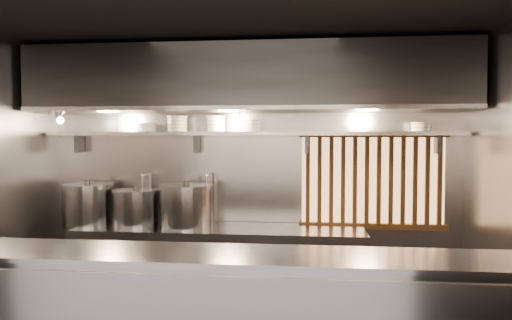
% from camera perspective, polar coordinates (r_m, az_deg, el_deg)
% --- Properties ---
extents(ceiling, '(4.50, 4.50, 0.00)m').
position_cam_1_polar(ceiling, '(4.12, -3.01, 16.06)').
color(ceiling, black).
rests_on(ceiling, wall_back).
extents(wall_back, '(4.50, 0.00, 4.50)m').
position_cam_1_polar(wall_back, '(5.51, -0.43, -1.97)').
color(wall_back, gray).
rests_on(wall_back, floor).
extents(cooking_bench, '(3.00, 0.70, 0.90)m').
position_cam_1_polar(cooking_bench, '(5.36, -4.17, -12.44)').
color(cooking_bench, '#96969B').
rests_on(cooking_bench, floor).
extents(bowl_shelf, '(4.40, 0.34, 0.04)m').
position_cam_1_polar(bowl_shelf, '(5.32, -0.66, 3.04)').
color(bowl_shelf, '#96969B').
rests_on(bowl_shelf, wall_back).
extents(exhaust_hood, '(4.40, 0.81, 0.65)m').
position_cam_1_polar(exhaust_hood, '(5.13, -0.97, 9.15)').
color(exhaust_hood, '#2D2D30').
rests_on(exhaust_hood, ceiling).
extents(wood_screen, '(1.56, 0.09, 1.04)m').
position_cam_1_polar(wood_screen, '(5.47, 13.18, -2.29)').
color(wood_screen, '#FFB672').
rests_on(wood_screen, wall_back).
extents(faucet_left, '(0.04, 0.30, 0.50)m').
position_cam_1_polar(faucet_left, '(5.64, -12.28, -2.87)').
color(faucet_left, silver).
rests_on(faucet_left, wall_back).
extents(faucet_right, '(0.04, 0.30, 0.50)m').
position_cam_1_polar(faucet_right, '(5.46, -5.30, -3.01)').
color(faucet_right, silver).
rests_on(faucet_right, wall_back).
extents(heat_lamp, '(0.25, 0.35, 0.20)m').
position_cam_1_polar(heat_lamp, '(5.44, -21.63, 4.81)').
color(heat_lamp, '#96969B').
rests_on(heat_lamp, exhaust_hood).
extents(pendant_bulb, '(0.09, 0.09, 0.19)m').
position_cam_1_polar(pendant_bulb, '(5.21, -1.92, 3.95)').
color(pendant_bulb, '#2D2D30').
rests_on(pendant_bulb, exhaust_hood).
extents(stock_pot_left, '(0.69, 0.69, 0.48)m').
position_cam_1_polar(stock_pot_left, '(5.69, -18.69, -4.78)').
color(stock_pot_left, '#96969B').
rests_on(stock_pot_left, cooking_bench).
extents(stock_pot_mid, '(0.61, 0.61, 0.42)m').
position_cam_1_polar(stock_pot_mid, '(5.50, -13.53, -5.27)').
color(stock_pot_mid, '#96969B').
rests_on(stock_pot_mid, cooking_bench).
extents(stock_pot_right, '(0.72, 0.72, 0.48)m').
position_cam_1_polar(stock_pot_right, '(5.31, -7.94, -5.19)').
color(stock_pot_right, '#96969B').
rests_on(stock_pot_right, cooking_bench).
extents(bowl_stack_0, '(0.24, 0.24, 0.09)m').
position_cam_1_polar(bowl_stack_0, '(5.58, -12.56, 3.65)').
color(bowl_stack_0, white).
rests_on(bowl_stack_0, bowl_shelf).
extents(bowl_stack_1, '(0.23, 0.23, 0.17)m').
position_cam_1_polar(bowl_stack_1, '(5.47, -8.98, 4.09)').
color(bowl_stack_1, white).
rests_on(bowl_stack_1, bowl_shelf).
extents(bowl_stack_2, '(0.21, 0.21, 0.17)m').
position_cam_1_polar(bowl_stack_2, '(5.38, -4.61, 4.15)').
color(bowl_stack_2, white).
rests_on(bowl_stack_2, bowl_shelf).
extents(bowl_stack_3, '(0.21, 0.21, 0.13)m').
position_cam_1_polar(bowl_stack_3, '(5.32, -0.60, 3.97)').
color(bowl_stack_3, white).
rests_on(bowl_stack_3, bowl_shelf).
extents(bowl_stack_4, '(0.22, 0.22, 0.09)m').
position_cam_1_polar(bowl_stack_4, '(5.39, 18.36, 3.61)').
color(bowl_stack_4, white).
rests_on(bowl_stack_4, bowl_shelf).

